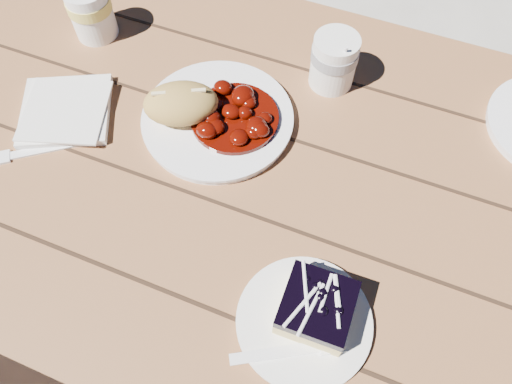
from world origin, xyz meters
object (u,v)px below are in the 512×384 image
at_px(main_plate, 218,120).
at_px(coffee_cup, 334,61).
at_px(picnic_table, 284,225).
at_px(bread_roll, 181,104).
at_px(second_cup, 91,12).
at_px(blueberry_cake, 317,308).
at_px(dessert_plate, 304,322).

xyz_separation_m(main_plate, coffee_cup, (0.15, 0.16, 0.04)).
xyz_separation_m(picnic_table, bread_roll, (-0.21, 0.05, 0.21)).
height_order(picnic_table, bread_roll, bread_roll).
distance_m(coffee_cup, second_cup, 0.46).
height_order(main_plate, blueberry_cake, blueberry_cake).
relative_size(main_plate, second_cup, 2.57).
distance_m(bread_roll, coffee_cup, 0.28).
bearing_deg(picnic_table, dessert_plate, -64.69).
bearing_deg(dessert_plate, bread_roll, 140.40).
bearing_deg(bread_roll, blueberry_cake, -37.02).
bearing_deg(main_plate, picnic_table, -23.18).
xyz_separation_m(blueberry_cake, coffee_cup, (-0.11, 0.42, 0.01)).
relative_size(dessert_plate, second_cup, 1.83).
relative_size(coffee_cup, second_cup, 1.00).
xyz_separation_m(main_plate, blueberry_cake, (0.26, -0.26, 0.03)).
distance_m(blueberry_cake, coffee_cup, 0.44).
distance_m(bread_roll, dessert_plate, 0.40).
bearing_deg(bread_roll, dessert_plate, -39.60).
relative_size(bread_roll, dessert_plate, 0.69).
bearing_deg(bread_roll, second_cup, 151.92).
bearing_deg(bread_roll, main_plate, 19.98).
bearing_deg(second_cup, blueberry_cake, -33.27).
distance_m(main_plate, second_cup, 0.33).
bearing_deg(coffee_cup, second_cup, -173.91).
relative_size(picnic_table, bread_roll, 16.01).
height_order(bread_roll, blueberry_cake, bread_roll).
distance_m(picnic_table, dessert_plate, 0.28).
bearing_deg(coffee_cup, main_plate, -132.74).
distance_m(dessert_plate, coffee_cup, 0.45).
relative_size(picnic_table, main_plate, 7.85).
relative_size(main_plate, blueberry_cake, 2.68).
distance_m(picnic_table, bread_roll, 0.30).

